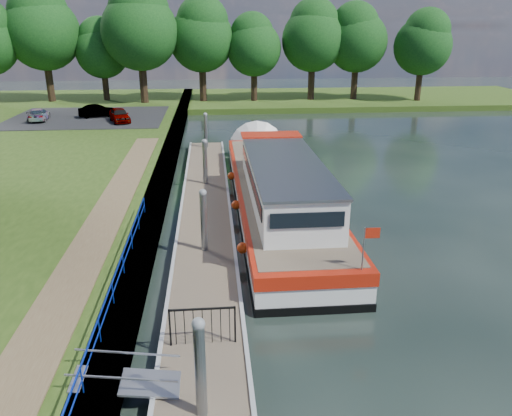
{
  "coord_description": "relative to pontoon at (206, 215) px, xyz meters",
  "views": [
    {
      "loc": [
        0.41,
        -9.76,
        8.82
      ],
      "look_at": [
        2.23,
        10.43,
        1.4
      ],
      "focal_mm": 35.0,
      "sensor_mm": 36.0,
      "label": 1
    }
  ],
  "objects": [
    {
      "name": "gangway",
      "position": [
        -1.85,
        -12.5,
        0.44
      ],
      "size": [
        2.58,
        1.0,
        0.92
      ],
      "color": "#A5A8AD",
      "rests_on": "ground"
    },
    {
      "name": "car_a",
      "position": [
        -7.62,
        22.1,
        1.27
      ],
      "size": [
        2.55,
        3.89,
        1.23
      ],
      "primitive_type": "imported",
      "rotation": [
        0.0,
        0.0,
        0.33
      ],
      "color": "#999999",
      "rests_on": "carpark"
    },
    {
      "name": "mooring_piles",
      "position": [
        0.0,
        0.0,
        1.1
      ],
      "size": [
        0.3,
        27.3,
        3.55
      ],
      "color": "gray",
      "rests_on": "ground"
    },
    {
      "name": "horizon_trees",
      "position": [
        -1.61,
        35.68,
        7.76
      ],
      "size": [
        54.38,
        10.03,
        12.87
      ],
      "color": "#332316",
      "rests_on": "ground"
    },
    {
      "name": "carpark",
      "position": [
        -11.0,
        25.0,
        0.62
      ],
      "size": [
        14.0,
        12.0,
        0.06
      ],
      "primitive_type": "cube",
      "color": "black",
      "rests_on": "riverbank"
    },
    {
      "name": "car_c",
      "position": [
        -14.94,
        23.48,
        1.19
      ],
      "size": [
        2.02,
        3.87,
        1.07
      ],
      "primitive_type": "imported",
      "rotation": [
        0.0,
        0.0,
        3.29
      ],
      "color": "#999999",
      "rests_on": "carpark"
    },
    {
      "name": "bank_edge",
      "position": [
        -2.55,
        2.0,
        0.2
      ],
      "size": [
        1.1,
        90.0,
        0.78
      ],
      "primitive_type": "cube",
      "color": "#473D2D",
      "rests_on": "ground"
    },
    {
      "name": "barge",
      "position": [
        3.6,
        1.4,
        0.9
      ],
      "size": [
        4.36,
        21.15,
        4.78
      ],
      "color": "black",
      "rests_on": "ground"
    },
    {
      "name": "pontoon",
      "position": [
        0.0,
        0.0,
        0.0
      ],
      "size": [
        2.5,
        30.0,
        0.56
      ],
      "color": "brown",
      "rests_on": "ground"
    },
    {
      "name": "gate_panel",
      "position": [
        -0.0,
        -10.8,
        0.97
      ],
      "size": [
        1.85,
        0.05,
        1.15
      ],
      "color": "black",
      "rests_on": "ground"
    },
    {
      "name": "far_bank",
      "position": [
        12.0,
        39.0,
        0.12
      ],
      "size": [
        60.0,
        18.0,
        0.6
      ],
      "primitive_type": "cube",
      "color": "#2A4313",
      "rests_on": "ground"
    },
    {
      "name": "car_b",
      "position": [
        -10.06,
        24.85,
        1.22
      ],
      "size": [
        3.64,
        2.0,
        1.14
      ],
      "primitive_type": "imported",
      "rotation": [
        0.0,
        0.0,
        1.82
      ],
      "color": "#999999",
      "rests_on": "carpark"
    },
    {
      "name": "ground",
      "position": [
        0.0,
        -13.0,
        -0.18
      ],
      "size": [
        160.0,
        160.0,
        0.0
      ],
      "primitive_type": "plane",
      "color": "black",
      "rests_on": "ground"
    },
    {
      "name": "footpath",
      "position": [
        -4.4,
        -5.0,
        0.62
      ],
      "size": [
        1.6,
        40.0,
        0.05
      ],
      "primitive_type": "cube",
      "color": "brown",
      "rests_on": "riverbank"
    },
    {
      "name": "blue_fence",
      "position": [
        -2.75,
        -10.0,
        1.13
      ],
      "size": [
        0.04,
        18.04,
        0.72
      ],
      "color": "#0C2DBF",
      "rests_on": "riverbank"
    }
  ]
}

